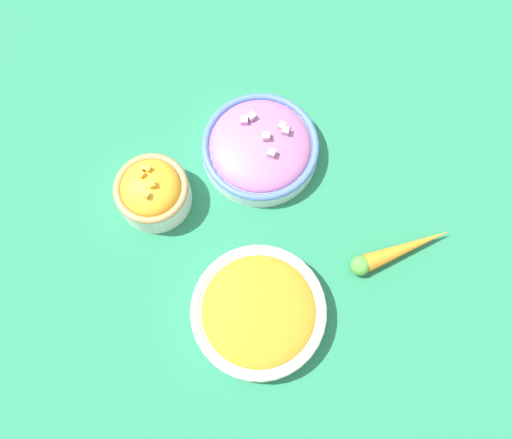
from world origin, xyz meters
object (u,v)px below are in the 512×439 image
(bowl_red_onion, at_px, (260,147))
(bowl_squash, at_px, (152,191))
(bowl_carrots, at_px, (259,312))
(loose_carrot, at_px, (398,251))

(bowl_red_onion, xyz_separation_m, bowl_squash, (0.07, 0.17, 0.01))
(bowl_squash, bearing_deg, bowl_carrots, 173.54)
(bowl_red_onion, height_order, bowl_squash, bowl_squash)
(bowl_carrots, bearing_deg, loose_carrot, -114.37)
(loose_carrot, bearing_deg, bowl_red_onion, 120.00)
(bowl_squash, bearing_deg, bowl_red_onion, -112.55)
(bowl_red_onion, xyz_separation_m, bowl_carrots, (-0.18, 0.20, -0.00))
(bowl_carrots, relative_size, loose_carrot, 1.27)
(bowl_squash, height_order, bowl_carrots, bowl_squash)
(bowl_red_onion, height_order, loose_carrot, bowl_red_onion)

